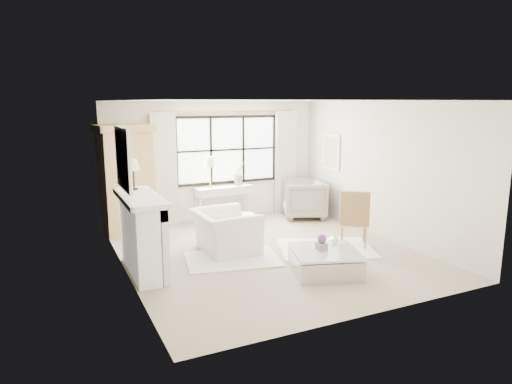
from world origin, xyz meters
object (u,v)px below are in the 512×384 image
coffee_table (325,262)px  club_armchair (226,231)px  console_table (223,203)px  armoire (126,179)px

coffee_table → club_armchair: bearing=140.0°
club_armchair → coffee_table: club_armchair is taller
console_table → club_armchair: size_ratio=1.14×
club_armchair → coffee_table: 1.97m
armoire → coffee_table: armoire is taller
armoire → club_armchair: armoire is taller
console_table → club_armchair: (-0.77, -2.12, -0.02)m
console_table → coffee_table: bearing=-89.9°
console_table → coffee_table: console_table is taller
armoire → club_armchair: size_ratio=1.93×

